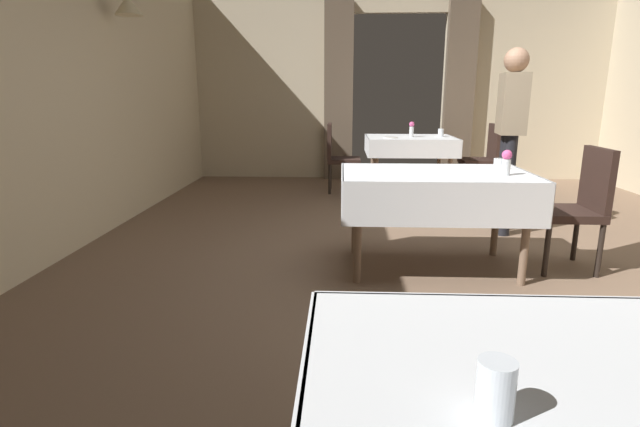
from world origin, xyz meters
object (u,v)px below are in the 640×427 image
(glass_far_c, at_px, (441,133))
(glass_mid_b, at_px, (499,164))
(flower_vase_mid, at_px, (506,162))
(person_waiter_by_doorway, at_px, (510,126))
(dining_table_mid, at_px, (435,186))
(glass_near_a, at_px, (495,390))
(plate_far_b, at_px, (390,137))
(flower_vase_far, at_px, (412,129))
(chair_mid_right, at_px, (578,203))
(chair_far_left, at_px, (338,154))
(chair_far_right, at_px, (484,155))
(dining_table_far, at_px, (410,144))

(glass_far_c, bearing_deg, glass_mid_b, -92.66)
(flower_vase_mid, distance_m, person_waiter_by_doorway, 1.24)
(dining_table_mid, height_order, glass_mid_b, glass_mid_b)
(glass_near_a, xyz_separation_m, plate_far_b, (0.37, 5.75, -0.05))
(flower_vase_mid, xyz_separation_m, flower_vase_far, (-0.22, 3.20, 0.01))
(glass_mid_b, bearing_deg, plate_far_b, 101.47)
(person_waiter_by_doorway, bearing_deg, flower_vase_mid, -108.88)
(chair_mid_right, height_order, glass_far_c, chair_mid_right)
(chair_far_left, height_order, plate_far_b, chair_far_left)
(chair_far_right, relative_size, chair_far_left, 1.00)
(person_waiter_by_doorway, bearing_deg, dining_table_far, 106.95)
(chair_far_right, bearing_deg, flower_vase_far, 176.17)
(glass_near_a, bearing_deg, chair_far_right, 74.31)
(dining_table_far, height_order, chair_mid_right, chair_mid_right)
(chair_far_right, xyz_separation_m, flower_vase_mid, (-0.75, -3.14, 0.33))
(plate_far_b, bearing_deg, flower_vase_mid, -80.32)
(chair_far_left, relative_size, flower_vase_mid, 5.15)
(dining_table_far, relative_size, chair_far_left, 1.28)
(chair_mid_right, bearing_deg, chair_far_left, 121.55)
(glass_far_c, relative_size, person_waiter_by_doorway, 0.06)
(chair_mid_right, height_order, chair_far_left, same)
(plate_far_b, bearing_deg, chair_far_left, 171.30)
(dining_table_mid, distance_m, chair_far_right, 3.24)
(dining_table_far, xyz_separation_m, glass_far_c, (0.41, 0.02, 0.15))
(chair_far_right, xyz_separation_m, plate_far_b, (-1.27, -0.09, 0.24))
(chair_mid_right, height_order, flower_vase_mid, same)
(dining_table_mid, height_order, glass_near_a, glass_near_a)
(dining_table_mid, xyz_separation_m, chair_mid_right, (1.08, 0.04, -0.13))
(dining_table_mid, relative_size, chair_mid_right, 1.50)
(dining_table_far, height_order, flower_vase_mid, flower_vase_mid)
(dining_table_mid, xyz_separation_m, glass_mid_b, (0.51, 0.15, 0.15))
(chair_mid_right, relative_size, chair_far_right, 1.00)
(chair_far_right, relative_size, glass_near_a, 8.37)
(chair_mid_right, relative_size, chair_far_left, 1.00)
(plate_far_b, bearing_deg, glass_far_c, 16.63)
(chair_far_right, distance_m, chair_far_left, 1.96)
(chair_far_right, height_order, glass_far_c, chair_far_right)
(glass_far_c, bearing_deg, plate_far_b, -163.37)
(plate_far_b, bearing_deg, flower_vase_far, 27.93)
(flower_vase_far, relative_size, glass_far_c, 1.89)
(flower_vase_mid, bearing_deg, dining_table_far, 94.11)
(chair_far_right, xyz_separation_m, person_waiter_by_doorway, (-0.35, -1.97, 0.51))
(plate_far_b, bearing_deg, dining_table_mid, -88.96)
(chair_far_left, height_order, glass_near_a, chair_far_left)
(chair_far_right, relative_size, glass_far_c, 8.57)
(dining_table_far, bearing_deg, plate_far_b, -146.41)
(chair_mid_right, height_order, plate_far_b, chair_mid_right)
(chair_far_left, bearing_deg, chair_far_right, -0.43)
(glass_mid_b, relative_size, glass_far_c, 0.77)
(glass_mid_b, height_order, plate_far_b, glass_mid_b)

